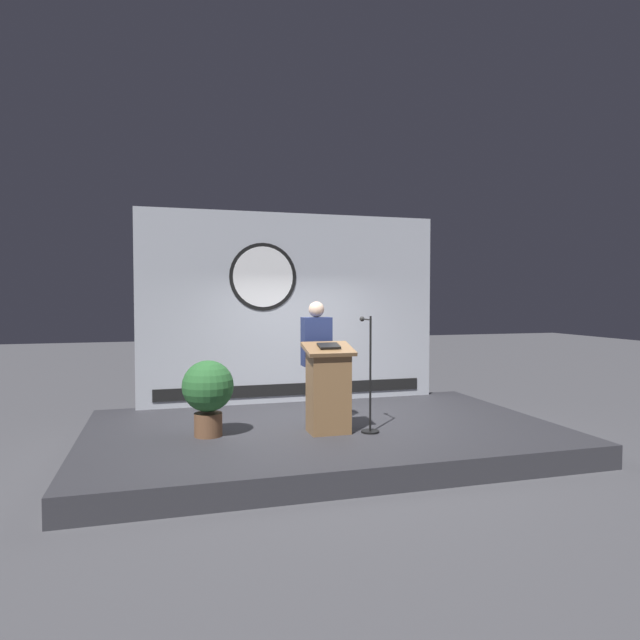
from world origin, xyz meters
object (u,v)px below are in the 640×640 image
podium (328,389)px  speaker_person (316,362)px  potted_plant (208,391)px  microphone_stand (369,391)px

podium → speaker_person: (-0.03, 0.48, 0.31)m
speaker_person → potted_plant: (-1.52, -0.23, -0.30)m
potted_plant → podium: bearing=-9.4°
speaker_person → podium: bearing=-86.5°
speaker_person → microphone_stand: size_ratio=1.12×
microphone_stand → potted_plant: 2.11m
podium → speaker_person: size_ratio=0.69×
podium → microphone_stand: (0.53, -0.11, -0.04)m
speaker_person → potted_plant: speaker_person is taller
speaker_person → microphone_stand: speaker_person is taller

